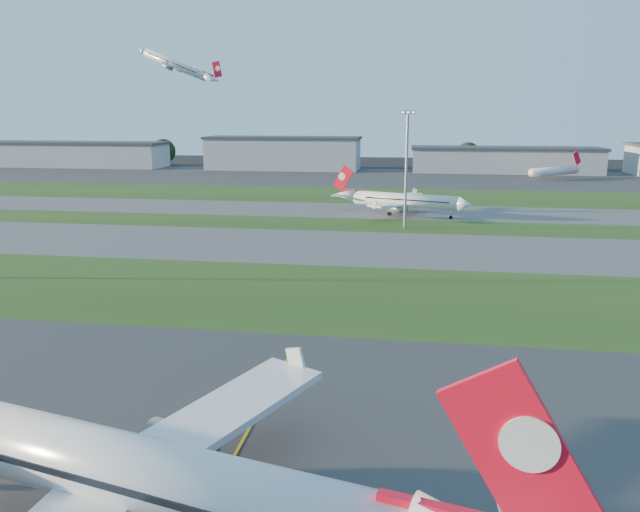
% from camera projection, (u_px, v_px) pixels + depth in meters
% --- Properties ---
extents(grass_strip_a, '(300.00, 34.00, 0.01)m').
position_uv_depth(grass_strip_a, '(288.00, 293.00, 88.87)').
color(grass_strip_a, '#264316').
rests_on(grass_strip_a, ground).
extents(taxiway_a, '(300.00, 32.00, 0.01)m').
position_uv_depth(taxiway_a, '(323.00, 246.00, 120.66)').
color(taxiway_a, '#515154').
rests_on(taxiway_a, ground).
extents(grass_strip_b, '(300.00, 18.00, 0.01)m').
position_uv_depth(grass_strip_b, '(340.00, 224.00, 144.74)').
color(grass_strip_b, '#264316').
rests_on(grass_strip_b, ground).
extents(taxiway_b, '(300.00, 26.00, 0.01)m').
position_uv_depth(taxiway_b, '(350.00, 210.00, 165.93)').
color(taxiway_b, '#515154').
rests_on(taxiway_b, ground).
extents(grass_strip_c, '(300.00, 40.00, 0.01)m').
position_uv_depth(grass_strip_c, '(362.00, 195.00, 197.72)').
color(grass_strip_c, '#264316').
rests_on(grass_strip_c, ground).
extents(apron_far, '(400.00, 80.00, 0.01)m').
position_uv_depth(apron_far, '(375.00, 177.00, 255.52)').
color(apron_far, '#333335').
rests_on(apron_far, ground).
extents(airliner_parked, '(41.86, 35.10, 13.26)m').
position_uv_depth(airliner_parked, '(127.00, 474.00, 35.80)').
color(airliner_parked, silver).
rests_on(airliner_parked, ground).
extents(airliner_taxiing, '(32.94, 27.82, 10.68)m').
position_uv_depth(airliner_taxiing, '(404.00, 201.00, 157.15)').
color(airliner_taxiing, silver).
rests_on(airliner_taxiing, ground).
extents(airliner_departing, '(33.13, 28.12, 10.34)m').
position_uv_depth(airliner_departing, '(176.00, 65.00, 248.89)').
color(airliner_departing, silver).
extents(mini_jet_near, '(23.22, 19.48, 9.48)m').
position_uv_depth(mini_jet_near, '(554.00, 171.00, 246.28)').
color(mini_jet_near, silver).
rests_on(mini_jet_near, ground).
extents(light_mast_centre, '(3.20, 0.70, 25.80)m').
position_uv_depth(light_mast_centre, '(406.00, 162.00, 137.26)').
color(light_mast_centre, gray).
rests_on(light_mast_centre, ground).
extents(hangar_far_west, '(91.80, 23.00, 12.20)m').
position_uv_depth(hangar_far_west, '(74.00, 154.00, 305.99)').
color(hangar_far_west, '#979A9F').
rests_on(hangar_far_west, ground).
extents(hangar_west, '(71.40, 23.00, 15.20)m').
position_uv_depth(hangar_west, '(283.00, 153.00, 289.62)').
color(hangar_west, '#979A9F').
rests_on(hangar_west, ground).
extents(hangar_east, '(81.60, 23.00, 11.20)m').
position_uv_depth(hangar_east, '(505.00, 160.00, 274.78)').
color(hangar_east, '#979A9F').
rests_on(hangar_east, ground).
extents(tree_far_west, '(11.00, 11.00, 12.00)m').
position_uv_depth(tree_far_west, '(16.00, 151.00, 324.55)').
color(tree_far_west, black).
rests_on(tree_far_west, ground).
extents(tree_west, '(12.10, 12.10, 13.20)m').
position_uv_depth(tree_west, '(164.00, 151.00, 314.11)').
color(tree_west, black).
rests_on(tree_west, ground).
extents(tree_mid_west, '(9.90, 9.90, 10.80)m').
position_uv_depth(tree_mid_west, '(339.00, 156.00, 296.79)').
color(tree_mid_west, black).
rests_on(tree_mid_west, ground).
extents(tree_mid_east, '(11.55, 11.55, 12.60)m').
position_uv_depth(tree_mid_east, '(468.00, 155.00, 290.30)').
color(tree_mid_east, black).
rests_on(tree_mid_east, ground).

